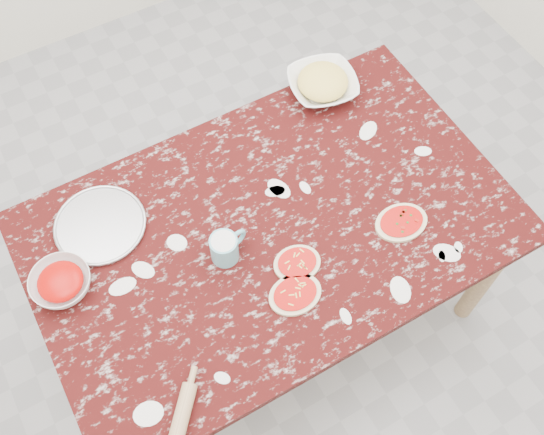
{
  "coord_description": "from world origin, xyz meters",
  "views": [
    {
      "loc": [
        -0.5,
        -0.89,
        2.59
      ],
      "look_at": [
        0.0,
        0.0,
        0.8
      ],
      "focal_mm": 41.45,
      "sensor_mm": 36.0,
      "label": 1
    }
  ],
  "objects": [
    {
      "name": "pizza_right",
      "position": [
        0.38,
        -0.21,
        0.76
      ],
      "size": [
        0.19,
        0.15,
        0.02
      ],
      "color": "beige",
      "rests_on": "worktable"
    },
    {
      "name": "pizza_mid",
      "position": [
        -0.0,
        -0.17,
        0.76
      ],
      "size": [
        0.17,
        0.15,
        0.02
      ],
      "color": "beige",
      "rests_on": "worktable"
    },
    {
      "name": "worktable",
      "position": [
        0.0,
        0.0,
        0.67
      ],
      "size": [
        1.6,
        1.0,
        0.75
      ],
      "color": "black",
      "rests_on": "ground"
    },
    {
      "name": "ground",
      "position": [
        0.0,
        0.0,
        0.0
      ],
      "size": [
        4.0,
        4.0,
        0.0
      ],
      "primitive_type": "plane",
      "color": "gray"
    },
    {
      "name": "flour_mug",
      "position": [
        -0.19,
        -0.02,
        0.8
      ],
      "size": [
        0.13,
        0.09,
        0.11
      ],
      "color": "#67B0C0",
      "rests_on": "worktable"
    },
    {
      "name": "pizza_left",
      "position": [
        -0.06,
        -0.26,
        0.76
      ],
      "size": [
        0.18,
        0.14,
        0.02
      ],
      "color": "beige",
      "rests_on": "worktable"
    },
    {
      "name": "sauce_bowl",
      "position": [
        -0.69,
        0.13,
        0.78
      ],
      "size": [
        0.21,
        0.21,
        0.06
      ],
      "primitive_type": "imported",
      "rotation": [
        0.0,
        0.0,
        0.11
      ],
      "color": "white",
      "rests_on": "worktable"
    },
    {
      "name": "rolling_pin",
      "position": [
        -0.55,
        -0.44,
        0.77
      ],
      "size": [
        0.18,
        0.2,
        0.05
      ],
      "primitive_type": "cylinder",
      "rotation": [
        0.0,
        1.57,
        0.86
      ],
      "color": "tan",
      "rests_on": "worktable"
    },
    {
      "name": "pizza_tray",
      "position": [
        -0.5,
        0.28,
        0.76
      ],
      "size": [
        0.34,
        0.34,
        0.01
      ],
      "primitive_type": "cylinder",
      "rotation": [
        0.0,
        0.0,
        -0.16
      ],
      "color": "#B2B2B7",
      "rests_on": "worktable"
    },
    {
      "name": "cheese_bowl",
      "position": [
        0.46,
        0.42,
        0.78
      ],
      "size": [
        0.3,
        0.3,
        0.06
      ],
      "primitive_type": "imported",
      "rotation": [
        0.0,
        0.0,
        -0.21
      ],
      "color": "white",
      "rests_on": "worktable"
    }
  ]
}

